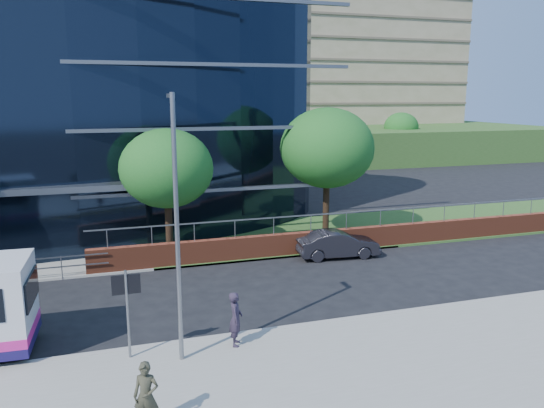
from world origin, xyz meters
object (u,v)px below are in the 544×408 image
object	(u,v)px
tree_dist_f	(401,127)
pedestrian	(236,319)
pedestrian_b	(146,396)
street_sign	(127,296)
tree_far_c	(167,169)
parked_car	(338,244)
tree_dist_e	(286,128)
streetlight_east	(177,222)
tree_far_d	(327,148)

from	to	relation	value
tree_dist_f	pedestrian	distance (m)	54.42
tree_dist_f	pedestrian_b	bearing A→B (deg)	-126.66
street_sign	tree_far_c	bearing A→B (deg)	76.71
street_sign	tree_far_c	world-z (taller)	tree_far_c
street_sign	tree_dist_f	world-z (taller)	tree_dist_f
tree_dist_f	parked_car	world-z (taller)	tree_dist_f
tree_dist_e	pedestrian_b	distance (m)	49.44
pedestrian_b	parked_car	bearing A→B (deg)	69.46
tree_dist_f	parked_car	distance (m)	43.60
pedestrian	streetlight_east	bearing A→B (deg)	118.27
tree_far_d	street_sign	bearing A→B (deg)	-134.78
tree_dist_e	parked_car	distance (m)	34.99
tree_far_d	pedestrian	xyz separation A→B (m)	(-8.19, -11.77, -4.15)
parked_car	pedestrian_b	xyz separation A→B (m)	(-10.39, -11.77, 0.32)
parked_car	street_sign	bearing A→B (deg)	132.31
tree_dist_e	parked_car	world-z (taller)	tree_dist_e
tree_dist_e	street_sign	bearing A→B (deg)	-115.12
tree_far_c	tree_dist_f	distance (m)	46.67
parked_car	pedestrian_b	distance (m)	15.70
street_sign	tree_dist_f	bearing A→B (deg)	50.84
street_sign	tree_dist_f	distance (m)	56.25
streetlight_east	pedestrian_b	size ratio (longest dim) A/B	4.70
tree_dist_f	streetlight_east	xyz separation A→B (m)	(-34.00, -44.17, 0.23)
tree_dist_e	parked_car	xyz separation A→B (m)	(-8.89, -33.62, -3.85)
tree_far_d	tree_dist_e	distance (m)	31.06
tree_dist_e	pedestrian_b	xyz separation A→B (m)	(-19.28, -45.39, -3.53)
tree_dist_e	pedestrian_b	size ratio (longest dim) A/B	3.82
streetlight_east	pedestrian	distance (m)	3.87
street_sign	streetlight_east	xyz separation A→B (m)	(1.50, -0.59, 2.29)
tree_far_c	tree_dist_e	world-z (taller)	same
parked_car	pedestrian_b	bearing A→B (deg)	143.99
streetlight_east	tree_far_d	bearing A→B (deg)	50.60
pedestrian	tree_dist_f	bearing A→B (deg)	-20.71
pedestrian_b	tree_dist_e	bearing A→B (deg)	87.88
street_sign	tree_dist_f	xyz separation A→B (m)	(35.50, 43.59, 2.06)
streetlight_east	tree_dist_e	bearing A→B (deg)	66.89
tree_far_d	tree_dist_f	distance (m)	40.01
tree_dist_e	pedestrian	distance (m)	44.93
tree_far_d	tree_dist_e	world-z (taller)	tree_far_d
tree_far_d	streetlight_east	size ratio (longest dim) A/B	0.93
parked_car	pedestrian	world-z (taller)	pedestrian
tree_far_c	parked_car	bearing A→B (deg)	-17.91
tree_far_d	tree_dist_f	bearing A→B (deg)	53.13
tree_far_c	pedestrian	size ratio (longest dim) A/B	3.65
tree_dist_e	pedestrian_b	bearing A→B (deg)	-113.01
street_sign	parked_car	distance (m)	13.35
tree_dist_e	tree_dist_f	size ratio (longest dim) A/B	1.08
pedestrian	tree_far_d	bearing A→B (deg)	-19.20
tree_far_c	tree_dist_f	world-z (taller)	tree_far_c
parked_car	pedestrian_b	size ratio (longest dim) A/B	2.44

